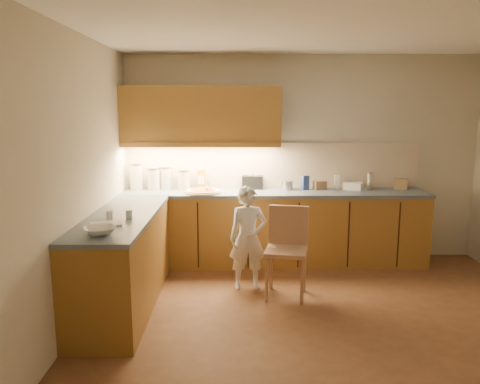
# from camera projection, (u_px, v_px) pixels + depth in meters

# --- Properties ---
(room) EXTENTS (4.54, 4.50, 2.62)m
(room) POSITION_uv_depth(u_px,v_px,m) (335.00, 138.00, 3.99)
(room) COLOR brown
(room) RESTS_ON ground
(l_counter) EXTENTS (3.77, 2.62, 0.92)m
(l_counter) POSITION_uv_depth(u_px,v_px,m) (229.00, 237.00, 5.42)
(l_counter) COLOR olive
(l_counter) RESTS_ON ground
(backsplash) EXTENTS (3.75, 0.02, 0.58)m
(backsplash) POSITION_uv_depth(u_px,v_px,m) (273.00, 165.00, 6.02)
(backsplash) COLOR beige
(backsplash) RESTS_ON l_counter
(upper_cabinets) EXTENTS (1.95, 0.36, 0.73)m
(upper_cabinets) POSITION_uv_depth(u_px,v_px,m) (201.00, 115.00, 5.74)
(upper_cabinets) COLOR olive
(upper_cabinets) RESTS_ON ground
(pizza_on_board) EXTENTS (0.45, 0.45, 0.18)m
(pizza_on_board) POSITION_uv_depth(u_px,v_px,m) (203.00, 191.00, 5.67)
(pizza_on_board) COLOR tan
(pizza_on_board) RESTS_ON l_counter
(child) EXTENTS (0.44, 0.32, 1.12)m
(child) POSITION_uv_depth(u_px,v_px,m) (248.00, 238.00, 5.02)
(child) COLOR white
(child) RESTS_ON ground
(wooden_chair) EXTENTS (0.49, 0.49, 0.93)m
(wooden_chair) POSITION_uv_depth(u_px,v_px,m) (287.00, 244.00, 4.85)
(wooden_chair) COLOR tan
(wooden_chair) RESTS_ON ground
(mixing_bowl) EXTENTS (0.33, 0.33, 0.06)m
(mixing_bowl) POSITION_uv_depth(u_px,v_px,m) (100.00, 231.00, 3.79)
(mixing_bowl) COLOR white
(mixing_bowl) RESTS_ON l_counter
(canister_a) EXTENTS (0.17, 0.17, 0.34)m
(canister_a) POSITION_uv_depth(u_px,v_px,m) (136.00, 176.00, 5.87)
(canister_a) COLOR white
(canister_a) RESTS_ON l_counter
(canister_b) EXTENTS (0.16, 0.16, 0.28)m
(canister_b) POSITION_uv_depth(u_px,v_px,m) (154.00, 179.00, 5.87)
(canister_b) COLOR silver
(canister_b) RESTS_ON l_counter
(canister_c) EXTENTS (0.15, 0.15, 0.29)m
(canister_c) POSITION_uv_depth(u_px,v_px,m) (166.00, 178.00, 5.92)
(canister_c) COLOR silver
(canister_c) RESTS_ON l_counter
(canister_d) EXTENTS (0.16, 0.16, 0.25)m
(canister_d) POSITION_uv_depth(u_px,v_px,m) (184.00, 179.00, 5.90)
(canister_d) COLOR silver
(canister_d) RESTS_ON l_counter
(oil_jug) EXTENTS (0.11, 0.09, 0.30)m
(oil_jug) POSITION_uv_depth(u_px,v_px,m) (201.00, 178.00, 5.94)
(oil_jug) COLOR #B18E23
(oil_jug) RESTS_ON l_counter
(toaster) EXTENTS (0.27, 0.17, 0.17)m
(toaster) POSITION_uv_depth(u_px,v_px,m) (253.00, 182.00, 5.96)
(toaster) COLOR black
(toaster) RESTS_ON l_counter
(steel_pot) EXTENTS (0.15, 0.15, 0.12)m
(steel_pot) POSITION_uv_depth(u_px,v_px,m) (287.00, 185.00, 5.89)
(steel_pot) COLOR #B6B6BB
(steel_pot) RESTS_ON l_counter
(blue_box) EXTENTS (0.11, 0.09, 0.18)m
(blue_box) POSITION_uv_depth(u_px,v_px,m) (305.00, 183.00, 5.90)
(blue_box) COLOR #2E468A
(blue_box) RESTS_ON l_counter
(card_box_a) EXTENTS (0.17, 0.14, 0.11)m
(card_box_a) POSITION_uv_depth(u_px,v_px,m) (320.00, 185.00, 5.92)
(card_box_a) COLOR #9D7654
(card_box_a) RESTS_ON l_counter
(white_bottle) EXTENTS (0.06, 0.06, 0.18)m
(white_bottle) POSITION_uv_depth(u_px,v_px,m) (337.00, 182.00, 5.96)
(white_bottle) COLOR white
(white_bottle) RESTS_ON l_counter
(flat_pack) EXTENTS (0.27, 0.23, 0.09)m
(flat_pack) POSITION_uv_depth(u_px,v_px,m) (353.00, 186.00, 5.91)
(flat_pack) COLOR white
(flat_pack) RESTS_ON l_counter
(tall_jar) EXTENTS (0.07, 0.07, 0.21)m
(tall_jar) POSITION_uv_depth(u_px,v_px,m) (370.00, 181.00, 5.93)
(tall_jar) COLOR beige
(tall_jar) RESTS_ON l_counter
(card_box_b) EXTENTS (0.20, 0.18, 0.13)m
(card_box_b) POSITION_uv_depth(u_px,v_px,m) (400.00, 184.00, 5.95)
(card_box_b) COLOR #A08256
(card_box_b) RESTS_ON l_counter
(dough_cloth) EXTENTS (0.31, 0.28, 0.02)m
(dough_cloth) POSITION_uv_depth(u_px,v_px,m) (106.00, 224.00, 4.09)
(dough_cloth) COLOR silver
(dough_cloth) RESTS_ON l_counter
(spice_jar_a) EXTENTS (0.06, 0.06, 0.08)m
(spice_jar_a) POSITION_uv_depth(u_px,v_px,m) (110.00, 215.00, 4.31)
(spice_jar_a) COLOR white
(spice_jar_a) RESTS_ON l_counter
(spice_jar_b) EXTENTS (0.08, 0.08, 0.08)m
(spice_jar_b) POSITION_uv_depth(u_px,v_px,m) (129.00, 214.00, 4.33)
(spice_jar_b) COLOR white
(spice_jar_b) RESTS_ON l_counter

